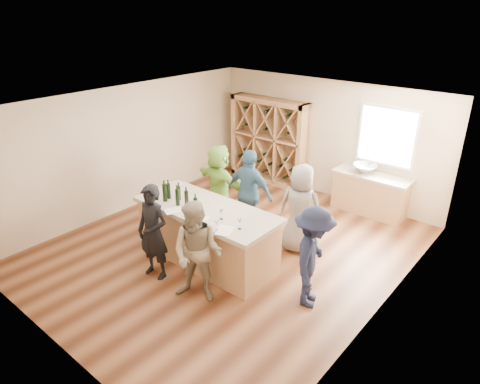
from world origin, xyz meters
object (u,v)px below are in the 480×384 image
Objects in this scene: tasting_counter_base at (207,236)px; wine_bottle_b at (165,193)px; person_near_right at (197,253)px; wine_bottle_d at (177,197)px; person_far_left at (219,183)px; person_near_left at (153,232)px; person_far_right at (300,209)px; person_far_mid at (250,193)px; wine_bottle_a at (169,191)px; wine_bottle_f at (196,206)px; wine_rack at (269,141)px; sink at (364,169)px; wine_bottle_c at (179,193)px; person_server at (313,258)px; wine_bottle_e at (187,199)px.

wine_bottle_b is at bearing -159.30° from tasting_counter_base.
person_near_right is at bearing -23.29° from wine_bottle_b.
person_near_right reaches higher than wine_bottle_d.
person_far_left is at bearing 106.85° from wine_bottle_d.
person_far_right is (1.44, 2.31, 0.02)m from person_near_left.
person_near_left and person_near_right have the same top height.
person_far_mid reaches higher than tasting_counter_base.
person_far_mid is at bearing 62.77° from wine_bottle_a.
wine_bottle_f is at bearing 48.93° from person_near_left.
wine_rack is 4.23m from wine_bottle_d.
wine_bottle_a is at bearing -80.44° from wine_rack.
wine_bottle_f is (-1.18, -4.08, 0.22)m from sink.
person_far_mid reaches higher than wine_bottle_a.
wine_rack is at bearing 178.51° from sink.
wine_bottle_b is 1.09× the size of wine_bottle_f.
wine_bottle_f is at bearing 91.18° from person_far_mid.
wine_bottle_b reaches higher than wine_bottle_d.
wine_bottle_a is 0.89× the size of wine_bottle_b.
wine_bottle_d reaches higher than sink.
wine_bottle_f is at bearing -18.38° from wine_bottle_c.
wine_bottle_a is at bearing 25.14° from person_far_right.
person_far_right is 2.03m from person_far_left.
wine_bottle_a reaches higher than sink.
person_far_mid reaches higher than person_far_right.
person_far_right is 1.02× the size of person_far_left.
person_server is 5.58× the size of wine_bottle_f.
wine_bottle_b is (0.04, -0.13, 0.02)m from wine_bottle_a.
person_far_mid is at bearing 92.17° from tasting_counter_base.
wine_rack is 1.22× the size of person_far_mid.
person_far_right is at bearing 57.86° from person_near_right.
wine_bottle_e is 0.18× the size of person_near_right.
person_near_left is (-1.59, -4.70, -0.16)m from sink.
sink is at bearing 67.33° from wine_bottle_d.
person_far_left reaches higher than wine_bottle_c.
wine_bottle_b is 1.09× the size of wine_bottle_e.
wine_rack is at bearing -58.19° from person_far_right.
wine_bottle_c is at bearing 73.83° from person_server.
person_server is 0.98× the size of person_far_left.
tasting_counter_base is 1.53× the size of person_near_right.
wine_bottle_c is 0.16× the size of person_far_left.
wine_rack reaches higher than wine_bottle_d.
wine_bottle_d is 0.51m from wine_bottle_f.
wine_bottle_c is 0.16× the size of person_server.
person_far_left reaches higher than person_near_right.
wine_bottle_d is at bearing -150.93° from tasting_counter_base.
sink is 4.97m from person_near_left.
wine_bottle_b is 0.19× the size of person_server.
sink is at bearing 62.79° from wine_bottle_a.
wine_bottle_b is 2.93m from person_server.
wine_bottle_d is 2.62m from person_server.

